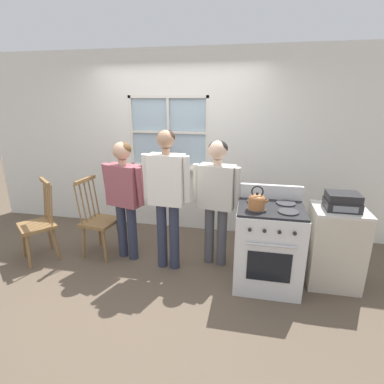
# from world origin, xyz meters

# --- Properties ---
(ground_plane) EXTENTS (16.00, 16.00, 0.00)m
(ground_plane) POSITION_xyz_m (0.00, 0.00, 0.00)
(ground_plane) COLOR brown
(wall_back) EXTENTS (6.40, 0.16, 2.70)m
(wall_back) POSITION_xyz_m (0.01, 1.40, 1.34)
(wall_back) COLOR silver
(wall_back) RESTS_ON ground_plane
(chair_by_window) EXTENTS (0.58, 0.58, 1.05)m
(chair_by_window) POSITION_xyz_m (-1.53, 0.05, 0.47)
(chair_by_window) COLOR olive
(chair_by_window) RESTS_ON ground_plane
(chair_near_wall) EXTENTS (0.46, 0.47, 1.05)m
(chair_near_wall) POSITION_xyz_m (-0.84, 0.31, 0.47)
(chair_near_wall) COLOR olive
(chair_near_wall) RESTS_ON ground_plane
(person_elderly_left) EXTENTS (0.59, 0.32, 1.53)m
(person_elderly_left) POSITION_xyz_m (-0.44, 0.30, 0.94)
(person_elderly_left) COLOR #2D3347
(person_elderly_left) RESTS_ON ground_plane
(person_teen_center) EXTENTS (0.57, 0.23, 1.69)m
(person_teen_center) POSITION_xyz_m (0.15, 0.17, 1.03)
(person_teen_center) COLOR #2D3347
(person_teen_center) RESTS_ON ground_plane
(person_adult_right) EXTENTS (0.59, 0.28, 1.56)m
(person_adult_right) POSITION_xyz_m (0.70, 0.38, 0.97)
(person_adult_right) COLOR #4C4C51
(person_adult_right) RESTS_ON ground_plane
(stove) EXTENTS (0.70, 0.68, 1.08)m
(stove) POSITION_xyz_m (1.33, 0.06, 0.47)
(stove) COLOR silver
(stove) RESTS_ON ground_plane
(kettle) EXTENTS (0.21, 0.17, 0.25)m
(kettle) POSITION_xyz_m (1.17, -0.07, 1.02)
(kettle) COLOR #A86638
(kettle) RESTS_ON stove
(potted_plant) EXTENTS (0.16, 0.16, 0.26)m
(potted_plant) POSITION_xyz_m (0.01, 1.31, 1.08)
(potted_plant) COLOR #42474C
(potted_plant) RESTS_ON wall_back
(side_counter) EXTENTS (0.55, 0.50, 0.90)m
(side_counter) POSITION_xyz_m (2.05, 0.23, 0.45)
(side_counter) COLOR beige
(side_counter) RESTS_ON ground_plane
(stereo) EXTENTS (0.34, 0.29, 0.18)m
(stereo) POSITION_xyz_m (2.05, 0.20, 0.99)
(stereo) COLOR #232326
(stereo) RESTS_ON side_counter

